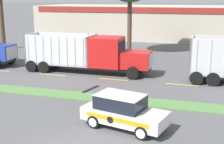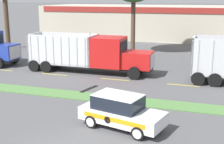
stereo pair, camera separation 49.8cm
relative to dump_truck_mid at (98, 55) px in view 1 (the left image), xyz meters
name	(u,v)px [view 1 (the left image)]	position (x,y,z in m)	size (l,w,h in m)	color
grass_verge	(122,100)	(3.84, -6.47, -1.58)	(120.00, 1.61, 0.06)	#517F42
centre_line_3	(52,75)	(-3.53, -1.67, -1.61)	(2.40, 0.14, 0.01)	yellow
centre_line_4	(113,79)	(1.87, -1.67, -1.61)	(2.40, 0.14, 0.01)	yellow
centre_line_5	(182,85)	(7.27, -1.67, -1.61)	(2.40, 0.14, 0.01)	yellow
dump_truck_mid	(98,55)	(0.00, 0.00, 0.00)	(10.97, 2.71, 3.64)	black
rally_car	(123,111)	(4.98, -10.51, -0.74)	(4.57, 2.73, 1.74)	white
store_building_backdrop	(162,22)	(1.99, 25.61, 0.91)	(39.05, 12.10, 5.03)	#BCB29E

